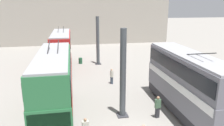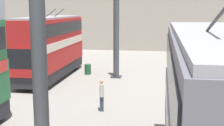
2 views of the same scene
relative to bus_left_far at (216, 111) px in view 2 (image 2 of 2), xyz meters
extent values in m
cube|color=#A8A093|center=(32.71, 5.07, 2.12)|extent=(0.50, 36.00, 9.81)
cylinder|color=#42474C|center=(0.48, 5.07, 0.66)|extent=(0.47, 0.47, 6.89)
cylinder|color=#42474C|center=(16.10, 5.07, 0.66)|extent=(0.47, 0.47, 6.89)
cube|color=#333338|center=(16.10, 5.07, -2.74)|extent=(0.84, 0.84, 0.08)
cube|color=white|center=(-0.01, 0.00, -0.09)|extent=(10.07, 2.54, 0.55)
cube|color=slate|center=(-0.01, 0.00, 1.09)|extent=(10.28, 2.43, 1.81)
cube|color=black|center=(-0.01, 0.00, 1.18)|extent=(9.97, 2.51, 0.99)
cube|color=#9E9EA3|center=(-0.01, 0.00, 2.06)|extent=(10.17, 2.25, 0.14)
cube|color=black|center=(5.12, 0.00, -0.60)|extent=(0.12, 2.30, 1.25)
cylinder|color=#282828|center=(-1.31, 0.35, 2.42)|extent=(2.35, 0.07, 0.65)
cylinder|color=black|center=(11.54, 9.09, -2.26)|extent=(1.04, 0.30, 1.04)
cylinder|color=black|center=(11.54, 11.19, -2.26)|extent=(1.04, 0.30, 1.04)
cylinder|color=black|center=(18.46, 9.09, -2.26)|extent=(1.04, 0.30, 1.04)
cylinder|color=black|center=(18.46, 11.19, -2.26)|extent=(1.04, 0.30, 1.04)
cube|color=#28282D|center=(15.10, 10.14, -2.10)|extent=(9.73, 2.45, 0.78)
cube|color=red|center=(15.10, 10.14, -0.70)|extent=(9.93, 2.50, 2.03)
cube|color=silver|center=(15.10, 10.14, 0.05)|extent=(9.63, 2.54, 0.55)
cube|color=red|center=(15.10, 10.14, 1.13)|extent=(9.83, 2.43, 1.61)
cube|color=black|center=(15.10, 10.14, 1.21)|extent=(9.53, 2.51, 0.89)
cube|color=#9E9EA3|center=(15.10, 10.14, 2.01)|extent=(9.73, 2.25, 0.14)
cube|color=black|center=(10.20, 10.14, -0.49)|extent=(0.12, 2.30, 1.30)
cylinder|color=#282828|center=(16.34, 9.79, 2.37)|extent=(2.35, 0.07, 0.65)
cylinder|color=#282828|center=(16.34, 10.49, 2.37)|extent=(2.35, 0.07, 0.65)
cube|color=#384251|center=(7.67, 4.60, -2.38)|extent=(0.34, 0.26, 0.81)
cube|color=beige|center=(7.67, 4.60, -1.62)|extent=(0.46, 0.33, 0.70)
sphere|color=tan|center=(7.67, 4.60, -1.15)|extent=(0.23, 0.23, 0.23)
cylinder|color=#235638|center=(16.85, 7.60, -2.35)|extent=(0.54, 0.54, 0.86)
cylinder|color=#235638|center=(16.85, 7.60, -2.35)|extent=(0.57, 0.57, 0.04)
camera|label=1|loc=(-14.68, 8.72, 5.75)|focal=35.00mm
camera|label=2|loc=(-8.24, 1.43, 2.68)|focal=50.00mm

